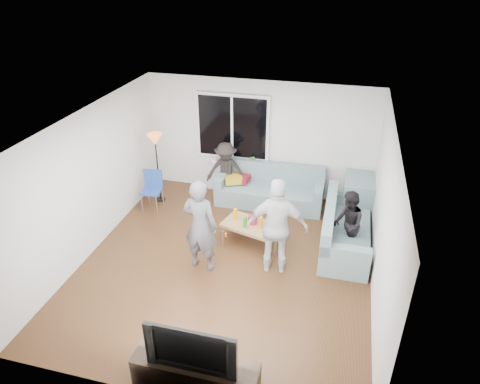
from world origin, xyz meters
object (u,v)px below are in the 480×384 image
(sofa_right_section, at_px, (347,227))
(spectator_right, at_px, (348,224))
(spectator_back, at_px, (226,171))
(sofa_back_section, at_px, (270,186))
(side_chair, at_px, (152,191))
(tv_console, at_px, (196,374))
(television, at_px, (194,344))
(player_left, at_px, (200,226))
(coffee_table, at_px, (252,233))
(player_right, at_px, (277,227))
(floor_lamp, at_px, (158,168))

(sofa_right_section, distance_m, spectator_right, 0.29)
(spectator_right, bearing_deg, spectator_back, -130.71)
(sofa_back_section, xyz_separation_m, side_chair, (-2.39, -0.85, 0.01))
(tv_console, distance_m, television, 0.55)
(sofa_back_section, height_order, spectator_right, spectator_right)
(player_left, distance_m, television, 2.44)
(coffee_table, bearing_deg, sofa_back_section, 88.36)
(sofa_right_section, height_order, coffee_table, sofa_right_section)
(side_chair, xyz_separation_m, player_left, (1.66, -1.60, 0.42))
(television, bearing_deg, player_left, 106.93)
(side_chair, relative_size, television, 0.76)
(player_left, bearing_deg, coffee_table, -119.92)
(spectator_back, height_order, tv_console, spectator_back)
(sofa_back_section, height_order, tv_console, sofa_back_section)
(player_right, height_order, spectator_right, player_right)
(player_right, distance_m, spectator_back, 2.72)
(player_right, relative_size, tv_console, 1.09)
(floor_lamp, height_order, television, floor_lamp)
(sofa_back_section, distance_m, tv_console, 4.77)
(spectator_right, distance_m, television, 3.75)
(side_chair, relative_size, spectator_right, 0.68)
(sofa_back_section, bearing_deg, sofa_right_section, -35.98)
(sofa_right_section, relative_size, spectator_right, 1.59)
(spectator_right, bearing_deg, floor_lamp, -115.70)
(sofa_back_section, xyz_separation_m, spectator_right, (1.68, -1.43, 0.20))
(player_left, relative_size, spectator_right, 1.35)
(spectator_back, height_order, television, spectator_back)
(sofa_back_section, bearing_deg, player_left, -106.66)
(side_chair, height_order, floor_lamp, floor_lamp)
(spectator_back, relative_size, tv_console, 0.83)
(tv_console, relative_size, television, 1.41)
(sofa_right_section, bearing_deg, tv_console, 154.40)
(coffee_table, relative_size, side_chair, 1.28)
(player_right, xyz_separation_m, television, (-0.55, -2.56, -0.11))
(sofa_back_section, bearing_deg, coffee_table, -91.64)
(floor_lamp, bearing_deg, spectator_right, -13.60)
(sofa_back_section, relative_size, spectator_right, 1.83)
(player_left, xyz_separation_m, spectator_back, (-0.26, 2.47, -0.19))
(tv_console, bearing_deg, floor_lamp, 118.70)
(sofa_back_section, distance_m, coffee_table, 1.54)
(spectator_back, bearing_deg, player_right, -65.87)
(coffee_table, xyz_separation_m, spectator_right, (1.72, 0.10, 0.43))
(floor_lamp, bearing_deg, player_right, -31.07)
(coffee_table, height_order, player_left, player_left)
(sofa_back_section, relative_size, coffee_table, 2.09)
(coffee_table, distance_m, spectator_back, 1.88)
(television, bearing_deg, side_chair, 121.12)
(sofa_right_section, distance_m, player_right, 1.58)
(spectator_right, bearing_deg, television, -39.08)
(floor_lamp, relative_size, player_left, 0.92)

